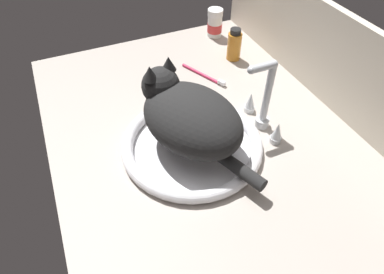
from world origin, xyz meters
The scene contains 8 objects.
countertop centered at (0.00, 0.00, 1.50)cm, with size 117.86×80.39×3.00cm, color #ADA399.
backsplash_wall centered at (0.00, 41.40, 15.06)cm, with size 117.86×2.40×30.12cm, color beige.
sink_basin centered at (1.99, -4.28, 4.41)cm, with size 37.40×37.40×3.15cm.
faucet centered at (1.99, 16.91, 10.94)cm, with size 17.15×9.32×21.56cm.
cat centered at (0.36, -4.90, 13.66)cm, with size 38.80×29.27×18.46cm.
amber_bottle centered at (-32.20, 26.80, 8.34)cm, with size 4.88×4.88×11.40cm.
pill_bottle centered at (-49.67, 27.89, 7.97)cm, with size 5.78×5.78×10.69cm.
toothbrush centered at (-26.19, 12.51, 3.62)cm, with size 17.05×8.69×1.70cm.
Camera 1 is at (57.33, -28.47, 68.50)cm, focal length 31.04 mm.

